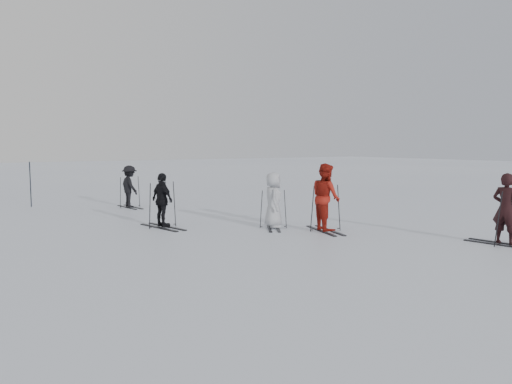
% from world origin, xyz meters
% --- Properties ---
extents(ground, '(120.00, 120.00, 0.00)m').
position_xyz_m(ground, '(0.00, 0.00, 0.00)').
color(ground, silver).
rests_on(ground, ground).
extents(skier_near_dark, '(0.50, 0.68, 1.69)m').
position_xyz_m(skier_near_dark, '(3.47, -4.51, 0.84)').
color(skier_near_dark, black).
rests_on(skier_near_dark, ground).
extents(skier_red, '(0.90, 1.04, 1.84)m').
position_xyz_m(skier_red, '(1.15, -0.76, 0.92)').
color(skier_red, maroon).
rests_on(skier_red, ground).
extents(skier_grey, '(0.82, 0.91, 1.57)m').
position_xyz_m(skier_grey, '(0.22, 0.43, 0.78)').
color(skier_grey, '#ABAEB4').
rests_on(skier_grey, ground).
extents(skier_uphill_left, '(0.55, 0.96, 1.54)m').
position_xyz_m(skier_uphill_left, '(-2.40, 2.21, 0.77)').
color(skier_uphill_left, black).
rests_on(skier_uphill_left, ground).
extents(skier_uphill_far, '(0.67, 1.06, 1.56)m').
position_xyz_m(skier_uphill_far, '(-1.69, 7.18, 0.78)').
color(skier_uphill_far, black).
rests_on(skier_uphill_far, ground).
extents(skis_near_dark, '(2.00, 1.29, 1.35)m').
position_xyz_m(skis_near_dark, '(3.47, -4.51, 0.68)').
color(skis_near_dark, black).
rests_on(skis_near_dark, ground).
extents(skis_red, '(1.98, 1.38, 1.31)m').
position_xyz_m(skis_red, '(1.15, -0.76, 0.66)').
color(skis_red, black).
rests_on(skis_red, ground).
extents(skis_grey, '(1.74, 1.48, 1.12)m').
position_xyz_m(skis_grey, '(0.22, 0.43, 0.56)').
color(skis_grey, black).
rests_on(skis_grey, ground).
extents(skis_uphill_left, '(2.01, 1.33, 1.35)m').
position_xyz_m(skis_uphill_left, '(-2.40, 2.21, 0.68)').
color(skis_uphill_left, black).
rests_on(skis_uphill_left, ground).
extents(skis_uphill_far, '(1.74, 1.03, 1.21)m').
position_xyz_m(skis_uphill_far, '(-1.69, 7.18, 0.60)').
color(skis_uphill_far, black).
rests_on(skis_uphill_far, ground).
extents(piste_marker, '(0.05, 0.05, 1.72)m').
position_xyz_m(piste_marker, '(-4.81, 9.39, 0.86)').
color(piste_marker, black).
rests_on(piste_marker, ground).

